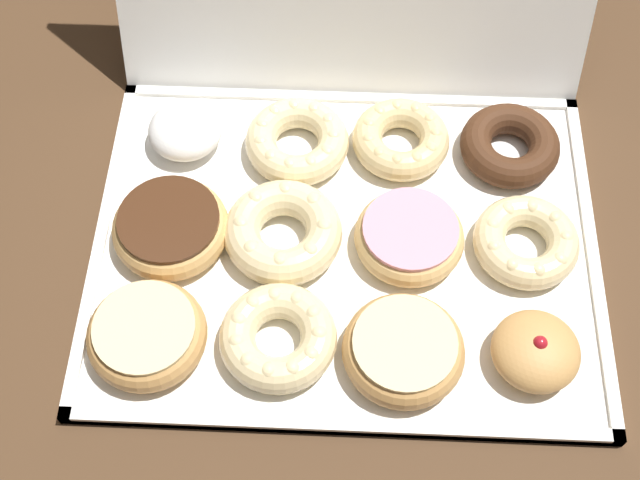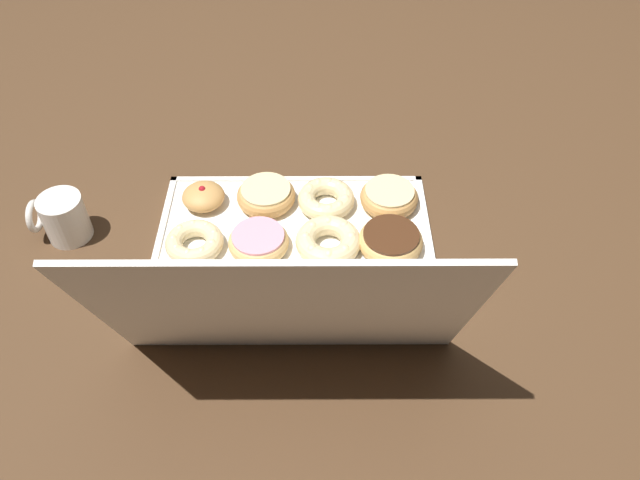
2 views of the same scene
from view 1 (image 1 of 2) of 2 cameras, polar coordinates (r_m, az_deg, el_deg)
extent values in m
plane|color=#4C331E|center=(0.88, 1.73, -0.58)|extent=(3.00, 3.00, 0.00)
cube|color=white|center=(0.87, 1.74, -0.41)|extent=(0.52, 0.40, 0.01)
cube|color=white|center=(0.79, 1.36, -12.61)|extent=(0.52, 0.01, 0.01)
cube|color=white|center=(0.98, 2.05, 9.51)|extent=(0.52, 0.01, 0.01)
cube|color=white|center=(0.91, -14.62, 0.27)|extent=(0.01, 0.40, 0.01)
cube|color=white|center=(0.91, 18.02, -0.90)|extent=(0.01, 0.40, 0.01)
torus|color=tan|center=(0.82, -11.72, -6.37)|extent=(0.12, 0.12, 0.04)
cylinder|color=beige|center=(0.80, -11.94, -5.86)|extent=(0.10, 0.10, 0.01)
torus|color=beige|center=(0.80, -2.88, -6.67)|extent=(0.11, 0.11, 0.04)
sphere|color=beige|center=(0.79, -0.07, -6.50)|extent=(0.02, 0.02, 0.02)
sphere|color=beige|center=(0.80, -0.45, -5.10)|extent=(0.02, 0.02, 0.02)
sphere|color=beige|center=(0.81, -1.59, -4.13)|extent=(0.02, 0.02, 0.02)
sphere|color=beige|center=(0.81, -3.12, -3.87)|extent=(0.02, 0.02, 0.02)
sphere|color=beige|center=(0.81, -4.58, -4.39)|extent=(0.02, 0.02, 0.02)
sphere|color=beige|center=(0.80, -5.54, -5.54)|extent=(0.02, 0.02, 0.02)
sphere|color=beige|center=(0.79, -5.69, -6.98)|extent=(0.02, 0.02, 0.02)
sphere|color=beige|center=(0.78, -4.94, -8.26)|extent=(0.02, 0.02, 0.02)
sphere|color=beige|center=(0.78, -3.52, -8.96)|extent=(0.02, 0.02, 0.02)
sphere|color=beige|center=(0.78, -1.88, -8.82)|extent=(0.02, 0.02, 0.02)
sphere|color=beige|center=(0.78, -0.60, -7.89)|extent=(0.02, 0.02, 0.02)
torus|color=tan|center=(0.80, 5.72, -7.51)|extent=(0.12, 0.12, 0.04)
cylinder|color=beige|center=(0.78, 5.83, -7.01)|extent=(0.10, 0.10, 0.01)
ellipsoid|color=tan|center=(0.82, 14.51, -7.36)|extent=(0.08, 0.08, 0.04)
sphere|color=#B21923|center=(0.80, 14.80, -6.82)|extent=(0.01, 0.01, 0.01)
torus|color=tan|center=(0.87, -10.18, 0.63)|extent=(0.12, 0.12, 0.04)
cylinder|color=#472816|center=(0.85, -10.36, 1.24)|extent=(0.10, 0.10, 0.01)
torus|color=beige|center=(0.85, -2.53, 0.63)|extent=(0.12, 0.12, 0.04)
sphere|color=beige|center=(0.84, 0.29, 0.89)|extent=(0.02, 0.02, 0.02)
sphere|color=beige|center=(0.86, -0.45, 2.61)|extent=(0.02, 0.02, 0.02)
sphere|color=beige|center=(0.87, -2.38, 3.36)|extent=(0.02, 0.02, 0.02)
sphere|color=beige|center=(0.86, -4.40, 2.74)|extent=(0.02, 0.02, 0.02)
sphere|color=beige|center=(0.85, -5.38, 1.09)|extent=(0.02, 0.02, 0.02)
sphere|color=beige|center=(0.83, -4.73, -0.67)|extent=(0.02, 0.02, 0.02)
sphere|color=beige|center=(0.82, -2.75, -1.49)|extent=(0.02, 0.02, 0.02)
sphere|color=beige|center=(0.83, -0.64, -0.83)|extent=(0.02, 0.02, 0.02)
torus|color=#E5B770|center=(0.86, 6.11, 0.41)|extent=(0.11, 0.11, 0.04)
cylinder|color=pink|center=(0.84, 6.21, 0.99)|extent=(0.10, 0.10, 0.01)
torus|color=beige|center=(0.88, 13.89, -0.21)|extent=(0.11, 0.11, 0.03)
sphere|color=beige|center=(0.88, 16.41, 0.01)|extent=(0.02, 0.02, 0.02)
sphere|color=beige|center=(0.89, 15.70, 1.37)|extent=(0.02, 0.02, 0.02)
sphere|color=beige|center=(0.89, 14.23, 2.14)|extent=(0.02, 0.02, 0.02)
sphere|color=beige|center=(0.88, 12.65, 1.96)|extent=(0.02, 0.02, 0.02)
sphere|color=beige|center=(0.87, 11.67, 0.91)|extent=(0.02, 0.02, 0.02)
sphere|color=beige|center=(0.85, 11.77, -0.56)|extent=(0.02, 0.02, 0.02)
sphere|color=beige|center=(0.85, 12.96, -1.75)|extent=(0.02, 0.02, 0.02)
sphere|color=beige|center=(0.85, 14.65, -2.07)|extent=(0.02, 0.02, 0.02)
sphere|color=beige|center=(0.86, 16.01, -1.36)|extent=(0.02, 0.02, 0.02)
ellipsoid|color=white|center=(0.94, -9.19, 7.42)|extent=(0.08, 0.08, 0.04)
torus|color=beige|center=(0.92, -1.57, 6.75)|extent=(0.11, 0.11, 0.03)
sphere|color=beige|center=(0.91, 0.94, 7.03)|extent=(0.02, 0.02, 0.02)
sphere|color=beige|center=(0.93, 0.59, 8.10)|extent=(0.02, 0.02, 0.02)
sphere|color=beige|center=(0.94, -0.43, 8.84)|extent=(0.02, 0.02, 0.02)
sphere|color=beige|center=(0.94, -1.79, 9.03)|extent=(0.02, 0.02, 0.02)
sphere|color=beige|center=(0.93, -3.09, 8.62)|extent=(0.02, 0.02, 0.02)
sphere|color=beige|center=(0.92, -3.93, 7.73)|extent=(0.02, 0.02, 0.02)
sphere|color=beige|center=(0.91, -4.04, 6.62)|extent=(0.02, 0.02, 0.02)
sphere|color=beige|center=(0.90, -3.36, 5.64)|extent=(0.02, 0.02, 0.02)
sphere|color=beige|center=(0.89, -2.09, 5.11)|extent=(0.02, 0.02, 0.02)
sphere|color=beige|center=(0.89, -0.64, 5.23)|extent=(0.02, 0.02, 0.02)
sphere|color=beige|center=(0.90, 0.49, 5.96)|extent=(0.02, 0.02, 0.02)
torus|color=#EACC8C|center=(0.93, 5.54, 6.86)|extent=(0.11, 0.11, 0.03)
sphere|color=#EACC8C|center=(0.92, 7.89, 7.09)|extent=(0.02, 0.02, 0.02)
sphere|color=#EACC8C|center=(0.94, 7.50, 8.08)|extent=(0.02, 0.02, 0.02)
sphere|color=#EACC8C|center=(0.94, 6.51, 8.78)|extent=(0.02, 0.02, 0.02)
sphere|color=#EACC8C|center=(0.94, 5.24, 8.98)|extent=(0.02, 0.02, 0.02)
sphere|color=#EACC8C|center=(0.94, 4.07, 8.62)|extent=(0.02, 0.02, 0.02)
sphere|color=#EACC8C|center=(0.93, 3.36, 7.81)|extent=(0.02, 0.02, 0.02)
sphere|color=#EACC8C|center=(0.91, 3.34, 6.78)|extent=(0.02, 0.02, 0.02)
sphere|color=#EACC8C|center=(0.90, 4.05, 5.86)|extent=(0.02, 0.02, 0.02)
sphere|color=#EACC8C|center=(0.90, 5.26, 5.37)|extent=(0.02, 0.02, 0.02)
sphere|color=#EACC8C|center=(0.90, 6.58, 5.46)|extent=(0.02, 0.02, 0.02)
sphere|color=#EACC8C|center=(0.91, 7.56, 6.11)|extent=(0.02, 0.02, 0.02)
torus|color=#472816|center=(0.94, 12.83, 6.31)|extent=(0.11, 0.11, 0.03)
camera|label=2|loc=(1.24, 1.45, 64.59)|focal=35.23mm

